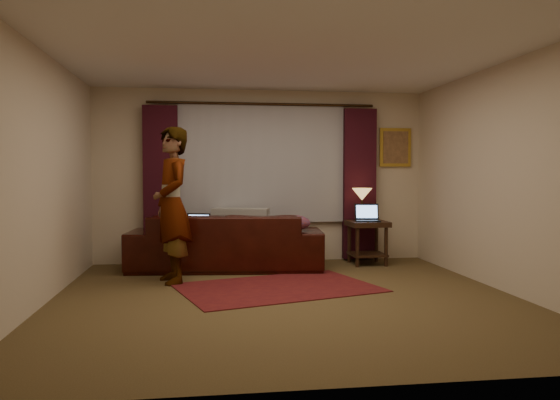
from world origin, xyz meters
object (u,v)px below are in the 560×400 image
Objects in this scene: sofa at (226,231)px; laptop_table at (368,213)px; laptop_sofa at (195,223)px; tiffany_lamp at (362,204)px; person at (172,205)px; end_table at (367,243)px.

sofa is 6.96× the size of laptop_table.
laptop_sofa is 0.75× the size of tiffany_lamp.
person is at bearing -158.23° from tiffany_lamp.
laptop_table reaches higher than laptop_sofa.
tiffany_lamp is 1.26× the size of laptop_table.
laptop_table is 2.91m from person.
sofa is 1.21m from person.
laptop_sofa is at bearing 23.54° from sofa.
person reaches higher than sofa.
sofa is 2.09m from end_table.
end_table is (2.08, 0.08, -0.22)m from sofa.
person is (-2.72, -1.09, 0.07)m from tiffany_lamp.
sofa is at bearing -174.55° from tiffany_lamp.
sofa is at bearing 123.55° from person.
tiffany_lamp is at bearing 115.40° from end_table.
person reaches higher than laptop_table.
laptop_table is (-0.01, -0.06, 0.45)m from end_table.
end_table is at bearing 90.78° from person.
end_table is 3.01m from person.
laptop_table is at bearing -173.73° from sofa.
laptop_sofa is at bearing -166.85° from laptop_table.
person reaches higher than tiffany_lamp.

